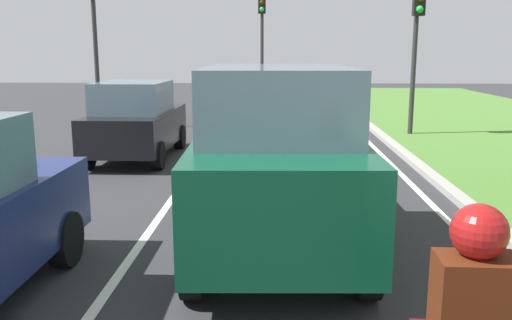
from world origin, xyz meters
The scene contains 10 objects.
ground_plane centered at (0.00, 14.00, 0.00)m, with size 60.00×60.00×0.00m, color #2D2D30.
lane_line_center centered at (-0.70, 14.00, 0.00)m, with size 0.12×32.00×0.01m, color silver.
lane_line_right_edge centered at (3.60, 14.00, 0.00)m, with size 0.12×32.00×0.01m, color silver.
curb_right centered at (4.10, 14.00, 0.06)m, with size 0.24×48.00×0.12m, color #9E9B93.
car_suv_ahead centered at (1.05, 8.64, 1.17)m, with size 2.09×4.56×2.28m.
car_hatchback_far centered at (-2.17, 14.30, 0.88)m, with size 1.76×3.71×1.78m.
rider_person centered at (2.04, 4.56, 1.19)m, with size 0.51×0.41×1.16m.
traffic_light_near_right centered at (5.01, 17.91, 3.09)m, with size 0.32×0.50×4.58m.
traffic_light_overhead_left centered at (-4.64, 19.12, 3.51)m, with size 0.32×0.50×5.13m.
traffic_light_far_median centered at (0.42, 26.08, 3.48)m, with size 0.32×0.50×5.17m.
Camera 1 is at (1.05, 2.00, 2.47)m, focal length 38.08 mm.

